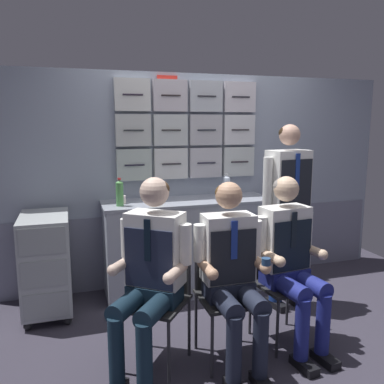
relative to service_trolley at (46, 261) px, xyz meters
name	(u,v)px	position (x,y,z in m)	size (l,w,h in m)	color
ground	(256,344)	(1.54, -0.98, -0.49)	(4.80, 4.80, 0.04)	#35323E
galley_bulkhead	(199,178)	(1.52, 0.39, 0.62)	(4.20, 0.14, 2.15)	#909BAE
galley_counter	(188,245)	(1.32, 0.11, -0.01)	(1.65, 0.53, 0.92)	#A1A7B5
service_trolley	(46,261)	(0.00, 0.00, 0.00)	(0.40, 0.65, 0.88)	black
folding_chair_left	(161,286)	(0.80, -0.96, 0.06)	(0.56, 0.56, 0.86)	#2D2D33
crew_member_left	(150,267)	(0.70, -1.08, 0.26)	(0.64, 0.69, 1.31)	black
folding_chair_right	(224,282)	(1.24, -1.02, 0.06)	(0.41, 0.41, 0.86)	#2D2D33
crew_member_right	(233,267)	(1.24, -1.19, 0.23)	(0.49, 0.60, 1.27)	black
folding_chair_by_counter	(277,270)	(1.73, -0.92, 0.06)	(0.44, 0.45, 0.86)	#2D2D33
crew_member_by_counter	(291,255)	(1.75, -1.08, 0.23)	(0.49, 0.63, 1.28)	black
crew_member_standing	(287,201)	(2.07, -0.47, 0.50)	(0.52, 0.31, 1.65)	black
water_bottle_clear	(227,186)	(1.73, 0.13, 0.56)	(0.07, 0.07, 0.24)	silver
water_bottle_tall	(120,193)	(0.65, 0.02, 0.57)	(0.07, 0.07, 0.25)	#539C50
coffee_cup_spare	(151,195)	(0.99, 0.28, 0.48)	(0.06, 0.06, 0.06)	silver
paper_cup_blue	(123,199)	(0.69, 0.12, 0.49)	(0.06, 0.06, 0.07)	silver
snack_banana	(157,202)	(0.99, 0.00, 0.47)	(0.17, 0.10, 0.04)	yellow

